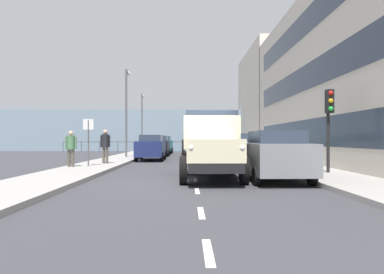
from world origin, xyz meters
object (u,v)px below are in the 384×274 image
(car_navy_oppositeside_0, at_px, (151,147))
(car_teal_oppositeside_2, at_px, (163,144))
(pedestrian_in_dark_coat, at_px, (71,146))
(street_sign, at_px, (88,134))
(truck_vintage_cream, at_px, (211,147))
(pedestrian_strolling, at_px, (105,143))
(lamp_post_promenade, at_px, (126,105))
(car_grey_kerbside_near, at_px, (274,155))
(car_white_kerbside_1, at_px, (246,150))
(lamp_post_far, at_px, (142,117))
(car_black_oppositeside_1, at_px, (159,145))
(traffic_light_near, at_px, (329,112))

(car_navy_oppositeside_0, height_order, car_teal_oppositeside_2, same)
(pedestrian_in_dark_coat, height_order, street_sign, street_sign)
(truck_vintage_cream, xyz_separation_m, pedestrian_strolling, (5.21, -6.15, 0.03))
(lamp_post_promenade, bearing_deg, street_sign, 88.47)
(truck_vintage_cream, distance_m, car_teal_oppositeside_2, 22.77)
(car_grey_kerbside_near, relative_size, car_navy_oppositeside_0, 0.96)
(car_white_kerbside_1, distance_m, lamp_post_far, 20.02)
(car_navy_oppositeside_0, bearing_deg, car_teal_oppositeside_2, -90.00)
(car_teal_oppositeside_2, bearing_deg, car_grey_kerbside_near, 103.43)
(car_black_oppositeside_1, xyz_separation_m, pedestrian_strolling, (1.92, 10.96, 0.32))
(car_teal_oppositeside_2, height_order, pedestrian_strolling, pedestrian_strolling)
(car_navy_oppositeside_0, height_order, street_sign, street_sign)
(truck_vintage_cream, distance_m, street_sign, 7.09)
(car_navy_oppositeside_0, relative_size, lamp_post_promenade, 0.66)
(truck_vintage_cream, distance_m, pedestrian_strolling, 8.07)
(truck_vintage_cream, bearing_deg, car_black_oppositeside_1, -79.09)
(car_navy_oppositeside_0, xyz_separation_m, car_teal_oppositeside_2, (-0.00, -11.42, 0.00))
(car_navy_oppositeside_0, height_order, lamp_post_promenade, lamp_post_promenade)
(car_teal_oppositeside_2, bearing_deg, pedestrian_in_dark_coat, 80.81)
(car_black_oppositeside_1, relative_size, traffic_light_near, 1.32)
(pedestrian_strolling, xyz_separation_m, street_sign, (0.37, 1.82, 0.47))
(pedestrian_strolling, distance_m, lamp_post_promenade, 7.64)
(truck_vintage_cream, distance_m, car_white_kerbside_1, 5.88)
(car_teal_oppositeside_2, bearing_deg, car_black_oppositeside_1, 90.00)
(pedestrian_in_dark_coat, xyz_separation_m, traffic_light_near, (-10.92, 3.02, 1.33))
(pedestrian_in_dark_coat, bearing_deg, lamp_post_promenade, -95.84)
(truck_vintage_cream, bearing_deg, pedestrian_in_dark_coat, -32.20)
(car_grey_kerbside_near, relative_size, pedestrian_in_dark_coat, 2.42)
(car_teal_oppositeside_2, relative_size, traffic_light_near, 1.39)
(car_teal_oppositeside_2, xyz_separation_m, traffic_light_near, (-7.91, 21.59, 1.58))
(pedestrian_strolling, distance_m, lamp_post_far, 17.73)
(car_navy_oppositeside_0, distance_m, traffic_light_near, 12.98)
(pedestrian_strolling, distance_m, street_sign, 1.92)
(car_teal_oppositeside_2, bearing_deg, car_navy_oppositeside_0, 90.00)
(truck_vintage_cream, height_order, traffic_light_near, traffic_light_near)
(truck_vintage_cream, height_order, car_black_oppositeside_1, truck_vintage_cream)
(lamp_post_far, xyz_separation_m, street_sign, (0.01, 19.36, -2.05))
(car_black_oppositeside_1, relative_size, street_sign, 1.87)
(truck_vintage_cream, relative_size, lamp_post_promenade, 0.88)
(truck_vintage_cream, relative_size, street_sign, 2.51)
(lamp_post_far, bearing_deg, car_grey_kerbside_near, 107.85)
(street_sign, bearing_deg, truck_vintage_cream, 142.23)
(car_white_kerbside_1, bearing_deg, lamp_post_promenade, -46.12)
(truck_vintage_cream, height_order, car_teal_oppositeside_2, truck_vintage_cream)
(car_grey_kerbside_near, bearing_deg, car_white_kerbside_1, -90.00)
(car_black_oppositeside_1, distance_m, lamp_post_far, 7.53)
(car_grey_kerbside_near, distance_m, lamp_post_promenade, 15.88)
(car_navy_oppositeside_0, height_order, car_black_oppositeside_1, same)
(car_teal_oppositeside_2, relative_size, lamp_post_far, 0.74)
(pedestrian_strolling, bearing_deg, car_black_oppositeside_1, -99.92)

